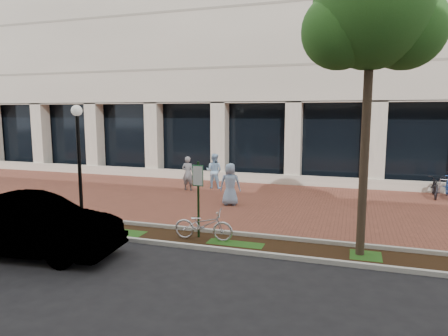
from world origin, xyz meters
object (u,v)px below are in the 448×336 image
(sedan_near_curb, at_px, (30,226))
(street_tree, at_px, (373,18))
(pedestrian_left, at_px, (188,173))
(lamppost, at_px, (79,156))
(pedestrian_right, at_px, (230,184))
(pedestrian_mid, at_px, (214,171))
(bollard, at_px, (365,192))
(locked_bicycle, at_px, (204,225))
(parking_sign, at_px, (198,189))

(sedan_near_curb, bearing_deg, street_tree, -78.11)
(street_tree, xyz_separation_m, pedestrian_left, (-7.72, 6.58, -5.12))
(lamppost, bearing_deg, pedestrian_left, 78.02)
(lamppost, relative_size, pedestrian_right, 2.32)
(street_tree, distance_m, pedestrian_mid, 11.26)
(pedestrian_mid, bearing_deg, street_tree, 133.32)
(pedestrian_right, distance_m, bollard, 5.47)
(lamppost, relative_size, pedestrian_mid, 2.30)
(street_tree, xyz_separation_m, pedestrian_right, (-4.91, 4.28, -5.09))
(pedestrian_mid, bearing_deg, pedestrian_right, 120.84)
(pedestrian_mid, height_order, pedestrian_right, pedestrian_mid)
(locked_bicycle, distance_m, pedestrian_right, 4.49)
(locked_bicycle, bearing_deg, bollard, -40.70)
(pedestrian_left, xyz_separation_m, pedestrian_mid, (1.00, 0.89, 0.04))
(locked_bicycle, relative_size, bollard, 1.84)
(lamppost, bearing_deg, street_tree, -2.88)
(bollard, bearing_deg, pedestrian_left, 177.07)
(pedestrian_mid, bearing_deg, pedestrian_left, 42.89)
(pedestrian_left, xyz_separation_m, pedestrian_right, (2.81, -2.30, 0.03))
(lamppost, height_order, locked_bicycle, lamppost)
(street_tree, bearing_deg, pedestrian_left, 139.56)
(parking_sign, relative_size, pedestrian_left, 1.40)
(bollard, bearing_deg, parking_sign, -127.79)
(sedan_near_curb, bearing_deg, pedestrian_right, -31.46)
(pedestrian_left, bearing_deg, street_tree, 139.61)
(pedestrian_mid, distance_m, pedestrian_right, 3.66)
(street_tree, relative_size, bollard, 7.99)
(locked_bicycle, height_order, sedan_near_curb, sedan_near_curb)
(parking_sign, distance_m, sedan_near_curb, 4.56)
(locked_bicycle, distance_m, pedestrian_left, 7.54)
(street_tree, distance_m, pedestrian_right, 8.27)
(pedestrian_right, bearing_deg, sedan_near_curb, 55.28)
(lamppost, height_order, bollard, lamppost)
(parking_sign, relative_size, pedestrian_right, 1.34)
(parking_sign, height_order, pedestrian_mid, parking_sign)
(parking_sign, distance_m, lamppost, 4.53)
(street_tree, relative_size, pedestrian_mid, 4.44)
(pedestrian_mid, distance_m, bollard, 7.05)
(pedestrian_left, relative_size, pedestrian_mid, 0.96)
(street_tree, bearing_deg, lamppost, 177.12)
(street_tree, relative_size, sedan_near_curb, 1.60)
(pedestrian_left, height_order, pedestrian_right, pedestrian_right)
(sedan_near_curb, bearing_deg, pedestrian_mid, -14.45)
(lamppost, height_order, pedestrian_mid, lamppost)
(street_tree, relative_size, locked_bicycle, 4.35)
(pedestrian_left, xyz_separation_m, bollard, (7.93, -0.41, -0.33))
(locked_bicycle, height_order, pedestrian_right, pedestrian_right)
(bollard, relative_size, sedan_near_curb, 0.20)
(pedestrian_mid, bearing_deg, lamppost, 73.18)
(locked_bicycle, xyz_separation_m, bollard, (4.56, 6.33, 0.02))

